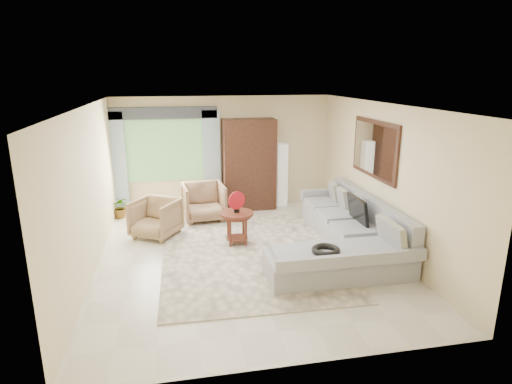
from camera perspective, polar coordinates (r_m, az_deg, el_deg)
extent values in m
plane|color=silver|center=(7.60, -1.36, -8.44)|extent=(6.00, 6.00, 0.00)
cube|color=beige|center=(7.64, -0.88, -8.25)|extent=(3.09, 4.07, 0.02)
cube|color=#A3A5AC|center=(8.51, 11.49, -4.65)|extent=(0.90, 2.40, 0.40)
cube|color=#A3A5AC|center=(6.89, 11.11, -9.58)|extent=(2.30, 0.80, 0.40)
cube|color=#A3A5AC|center=(8.16, 15.00, -2.41)|extent=(0.20, 3.20, 0.50)
cube|color=#A3A5AC|center=(9.54, 8.70, -0.32)|extent=(0.90, 0.16, 0.22)
cube|color=#A3A5AC|center=(6.39, 12.76, -8.86)|extent=(2.30, 0.10, 0.18)
cube|color=black|center=(7.92, 13.42, -2.32)|extent=(0.14, 0.74, 0.48)
torus|color=black|center=(6.52, 9.30, -7.66)|extent=(0.43, 0.43, 0.09)
cylinder|color=#461912|center=(7.88, -2.58, -2.88)|extent=(0.62, 0.62, 0.04)
cylinder|color=#461912|center=(7.98, -2.56, -5.07)|extent=(0.41, 0.41, 0.56)
cylinder|color=#AD111B|center=(7.80, -2.61, -1.13)|extent=(0.33, 0.14, 0.34)
imported|color=#A08057|center=(8.56, -13.24, -3.39)|extent=(1.11, 1.12, 0.75)
imported|color=#8C654C|center=(9.33, -6.97, -1.32)|extent=(0.94, 0.96, 0.81)
imported|color=#999999|center=(9.89, -17.64, -1.93)|extent=(0.50, 0.46, 0.49)
cube|color=black|center=(9.93, -0.93, 3.69)|extent=(1.20, 0.55, 2.10)
cube|color=silver|center=(10.22, 3.44, 2.28)|extent=(0.24, 0.24, 1.50)
cube|color=#669E59|center=(9.97, -12.06, 5.44)|extent=(1.80, 0.04, 1.40)
cube|color=#9EB7CC|center=(10.00, -18.02, 3.59)|extent=(0.40, 0.08, 2.30)
cube|color=#9EB7CC|center=(9.96, -5.93, 4.22)|extent=(0.40, 0.08, 2.30)
cube|color=#1E232D|center=(9.79, -12.35, 10.27)|extent=(2.40, 0.12, 0.26)
cube|color=black|center=(8.17, 15.54, 5.54)|extent=(0.04, 1.70, 1.05)
cube|color=white|center=(8.16, 15.38, 5.54)|extent=(0.02, 1.54, 0.90)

